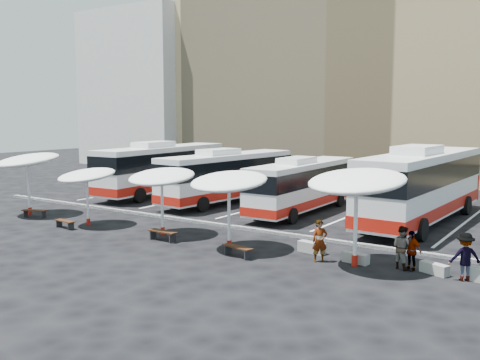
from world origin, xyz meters
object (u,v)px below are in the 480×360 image
Objects in this scene: sunshade_0 at (28,161)px; passenger_1 at (402,247)px; sunshade_1 at (87,176)px; wood_bench_2 at (162,233)px; conc_bench_0 at (312,247)px; bus_3 at (423,183)px; bus_0 at (163,167)px; passenger_0 at (320,241)px; passenger_3 at (465,257)px; conc_bench_2 at (434,269)px; wood_bench_1 at (65,222)px; sunshade_2 at (162,177)px; bus_2 at (303,184)px; wood_bench_0 at (35,212)px; wood_bench_3 at (238,249)px; conc_bench_1 at (356,258)px; passenger_2 at (411,251)px; sunshade_3 at (229,182)px; sunshade_4 at (357,182)px; bus_1 at (228,175)px.

sunshade_0 reaches higher than passenger_1.
wood_bench_2 is (5.79, -0.49, -2.31)m from sunshade_1.
conc_bench_0 is (12.58, 1.47, -2.45)m from sunshade_1.
conc_bench_0 is (-2.07, -9.28, -1.96)m from bus_3.
bus_0 is 20.82m from passenger_0.
conc_bench_2 is at bearing -41.88° from passenger_3.
wood_bench_1 is at bearing -139.07° from bus_3.
bus_3 is at bearing 77.41° from conc_bench_0.
sunshade_2 is at bearing 18.67° from wood_bench_1.
bus_2 reaches higher than sunshade_2.
wood_bench_0 is 0.85× the size of passenger_3.
sunshade_2 reaches higher than wood_bench_3.
sunshade_2 is 6.07m from wood_bench_1.
sunshade_1 is at bearing -176.20° from conc_bench_1.
conc_bench_1 is 2.19m from passenger_2.
wood_bench_3 is at bearing -141.26° from passenger_2.
passenger_3 is at bearing 0.53° from conc_bench_1.
passenger_3 is (11.04, -8.88, -0.87)m from bus_2.
bus_3 is at bearing -97.92° from passenger_3.
conc_bench_2 is at bearing 20.96° from passenger_2.
sunshade_2 is 2.20× the size of passenger_1.
passenger_2 reaches higher than wood_bench_2.
sunshade_3 is 10.04m from wood_bench_1.
wood_bench_3 is at bearing 2.06° from wood_bench_1.
wood_bench_2 is at bearing -173.47° from sunshade_4.
conc_bench_1 is (-0.13, 0.43, -3.13)m from sunshade_4.
wood_bench_0 is 20.84m from passenger_1.
sunshade_0 is at bearing -177.48° from conc_bench_1.
wood_bench_2 is (10.04, -0.17, 0.03)m from wood_bench_0.
wood_bench_0 is 1.38× the size of conc_bench_1.
wood_bench_1 is 0.92× the size of wood_bench_3.
sunshade_4 is at bearing -24.33° from passenger_3.
wood_bench_0 is 1.21× the size of conc_bench_0.
wood_bench_3 is at bearing -77.78° from bus_2.
passenger_1 is (1.76, 0.23, 0.63)m from conc_bench_1.
bus_0 is 10.33× the size of conc_bench_0.
sunshade_2 reaches higher than sunshade_1.
wood_bench_2 is (10.23, -11.34, -1.66)m from bus_0.
bus_1 is 12.80m from bus_3.
conc_bench_0 is at bearing 23.95° from sunshade_3.
sunshade_3 is 8.01m from passenger_2.
wood_bench_1 is at bearing -74.34° from bus_0.
wood_bench_0 is 1.37× the size of conc_bench_2.
wood_bench_2 is at bearing -101.96° from bus_2.
sunshade_2 is 2.15× the size of passenger_0.
passenger_1 is at bearing 4.24° from wood_bench_0.
conc_bench_2 is (18.07, 2.49, -0.12)m from wood_bench_1.
conc_bench_1 is 0.70× the size of passenger_2.
sunshade_1 is at bearing 175.16° from wood_bench_2.
sunshade_4 is (5.62, 0.55, 0.34)m from sunshade_3.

